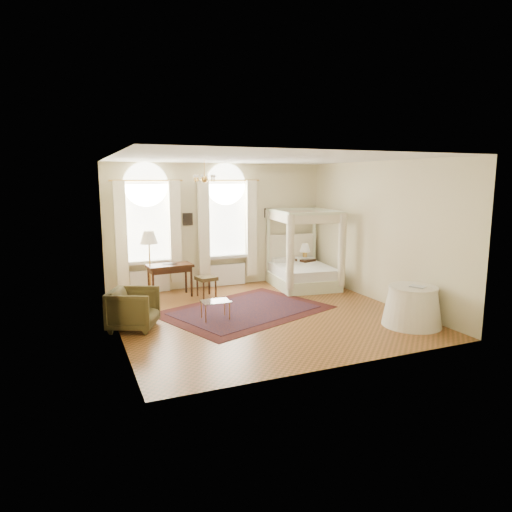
% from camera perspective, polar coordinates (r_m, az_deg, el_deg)
% --- Properties ---
extents(ground, '(6.00, 6.00, 0.00)m').
position_cam_1_polar(ground, '(9.91, 0.89, -7.32)').
color(ground, brown).
rests_on(ground, ground).
extents(room_walls, '(6.00, 6.00, 6.00)m').
position_cam_1_polar(room_walls, '(9.53, 0.92, 4.14)').
color(room_walls, beige).
rests_on(room_walls, ground).
extents(window_left, '(1.62, 0.27, 3.29)m').
position_cam_1_polar(window_left, '(11.80, -13.31, 2.54)').
color(window_left, white).
rests_on(window_left, room_walls).
extents(window_right, '(1.62, 0.27, 3.29)m').
position_cam_1_polar(window_right, '(12.31, -3.62, 3.07)').
color(window_right, white).
rests_on(window_right, room_walls).
extents(chandelier, '(0.51, 0.45, 0.50)m').
position_cam_1_polar(chandelier, '(10.30, -6.45, 9.66)').
color(chandelier, gold).
rests_on(chandelier, room_walls).
extents(wall_pictures, '(2.54, 0.03, 0.39)m').
position_cam_1_polar(wall_pictures, '(12.33, -4.29, 4.95)').
color(wall_pictures, black).
rests_on(wall_pictures, room_walls).
extents(canopy_bed, '(1.77, 2.08, 2.08)m').
position_cam_1_polar(canopy_bed, '(12.38, 5.87, -1.69)').
color(canopy_bed, beige).
rests_on(canopy_bed, ground).
extents(nightstand, '(0.54, 0.51, 0.63)m').
position_cam_1_polar(nightstand, '(13.15, 6.20, -1.72)').
color(nightstand, '#371B0F').
rests_on(nightstand, ground).
extents(nightstand_lamp, '(0.29, 0.29, 0.43)m').
position_cam_1_polar(nightstand_lamp, '(13.09, 6.15, 0.90)').
color(nightstand_lamp, gold).
rests_on(nightstand_lamp, nightstand).
extents(writing_desk, '(1.12, 0.64, 0.81)m').
position_cam_1_polar(writing_desk, '(11.41, -10.73, -1.63)').
color(writing_desk, '#371B0F').
rests_on(writing_desk, ground).
extents(laptop, '(0.41, 0.34, 0.03)m').
position_cam_1_polar(laptop, '(11.47, -10.71, -0.89)').
color(laptop, black).
rests_on(laptop, writing_desk).
extents(stool, '(0.52, 0.52, 0.51)m').
position_cam_1_polar(stool, '(11.34, -6.23, -2.99)').
color(stool, '#44371D').
rests_on(stool, ground).
extents(armchair, '(1.15, 1.14, 0.80)m').
position_cam_1_polar(armchair, '(9.20, -15.06, -6.43)').
color(armchair, '#433A1D').
rests_on(armchair, ground).
extents(coffee_table, '(0.59, 0.42, 0.40)m').
position_cam_1_polar(coffee_table, '(9.52, -5.11, -5.83)').
color(coffee_table, silver).
rests_on(coffee_table, ground).
extents(floor_lamp, '(0.42, 0.42, 1.65)m').
position_cam_1_polar(floor_lamp, '(11.32, -13.24, 1.85)').
color(floor_lamp, gold).
rests_on(floor_lamp, ground).
extents(oriental_rug, '(4.13, 3.56, 0.01)m').
position_cam_1_polar(oriental_rug, '(10.20, -1.41, -6.79)').
color(oriental_rug, '#441310').
rests_on(oriental_rug, ground).
extents(side_table, '(1.16, 1.16, 0.79)m').
position_cam_1_polar(side_table, '(9.63, 18.94, -5.96)').
color(side_table, silver).
rests_on(side_table, ground).
extents(book, '(0.32, 0.35, 0.03)m').
position_cam_1_polar(book, '(9.39, 19.33, -3.75)').
color(book, black).
rests_on(book, side_table).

